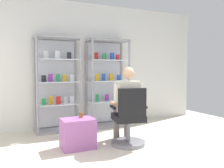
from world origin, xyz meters
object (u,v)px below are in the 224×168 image
display_cabinet_right (107,82)px  display_cabinet_left (57,84)px  seated_shopkeeper (126,101)px  storage_crate (78,133)px  office_chair (129,122)px  tea_glass (81,115)px

display_cabinet_right → display_cabinet_left: bearing=-179.9°
seated_shopkeeper → storage_crate: seated_shopkeeper is taller
display_cabinet_right → office_chair: display_cabinet_right is taller
display_cabinet_left → storage_crate: display_cabinet_left is taller
display_cabinet_left → display_cabinet_right: size_ratio=1.00×
seated_shopkeeper → tea_glass: seated_shopkeeper is taller
display_cabinet_left → office_chair: display_cabinet_left is taller
display_cabinet_left → tea_glass: display_cabinet_left is taller
storage_crate → tea_glass: bearing=32.7°
tea_glass → display_cabinet_left: bearing=96.0°
display_cabinet_right → storage_crate: 1.79m
display_cabinet_right → seated_shopkeeper: bearing=-99.1°
display_cabinet_right → storage_crate: (-1.04, -1.26, -0.73)m
display_cabinet_left → display_cabinet_right: same height
seated_shopkeeper → storage_crate: 0.96m
storage_crate → tea_glass: tea_glass is taller
office_chair → tea_glass: 0.79m
seated_shopkeeper → tea_glass: (-0.76, 0.12, -0.19)m
office_chair → seated_shopkeeper: (0.03, 0.16, 0.32)m
office_chair → seated_shopkeeper: size_ratio=0.74×
display_cabinet_right → tea_glass: display_cabinet_right is taller
display_cabinet_right → tea_glass: (-0.97, -1.22, -0.45)m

